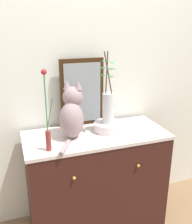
% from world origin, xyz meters
% --- Properties ---
extents(ground_plane, '(6.00, 6.00, 0.00)m').
position_xyz_m(ground_plane, '(0.00, 0.00, 0.00)').
color(ground_plane, '#806143').
extents(wall_back, '(4.40, 0.08, 2.60)m').
position_xyz_m(wall_back, '(0.00, 0.32, 1.30)').
color(wall_back, white).
rests_on(wall_back, ground_plane).
extents(sideboard, '(1.12, 0.51, 0.86)m').
position_xyz_m(sideboard, '(0.00, -0.00, 0.43)').
color(sideboard, '#361814').
rests_on(sideboard, ground_plane).
extents(mirror_leaning, '(0.36, 0.03, 0.56)m').
position_xyz_m(mirror_leaning, '(-0.04, 0.22, 1.14)').
color(mirror_leaning, '#351E0D').
rests_on(mirror_leaning, sideboard).
extents(cat_sitting, '(0.28, 0.40, 0.43)m').
position_xyz_m(cat_sitting, '(-0.19, 0.01, 1.05)').
color(cat_sitting, gray).
rests_on(cat_sitting, sideboard).
extents(vase_slim_green, '(0.06, 0.04, 0.55)m').
position_xyz_m(vase_slim_green, '(-0.39, -0.15, 1.04)').
color(vase_slim_green, maroon).
rests_on(vase_slim_green, sideboard).
extents(bowl_porcelain, '(0.23, 0.23, 0.07)m').
position_xyz_m(bowl_porcelain, '(0.11, 0.03, 0.90)').
color(bowl_porcelain, silver).
rests_on(bowl_porcelain, sideboard).
extents(vase_glass_clear, '(0.11, 0.20, 0.56)m').
position_xyz_m(vase_glass_clear, '(0.11, 0.03, 1.07)').
color(vase_glass_clear, silver).
rests_on(vase_glass_clear, bowl_porcelain).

